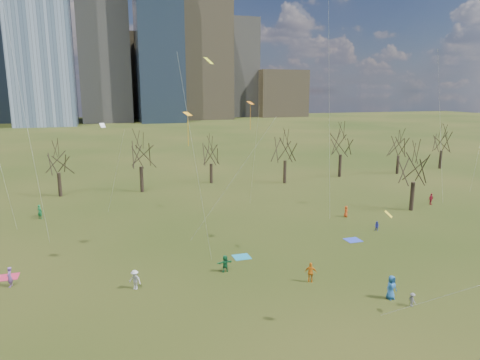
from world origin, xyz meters
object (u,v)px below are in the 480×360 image
object	(u,v)px
blanket_navy	(353,240)
person_0	(391,287)
blanket_teal	(242,257)
person_4	(311,272)
blanket_crimson	(8,277)

from	to	relation	value
blanket_navy	person_0	xyz separation A→B (m)	(-4.62, -12.29, 0.93)
blanket_teal	person_0	xyz separation A→B (m)	(8.15, -11.53, 0.93)
person_0	person_4	xyz separation A→B (m)	(-4.45, 4.54, -0.08)
blanket_teal	blanket_navy	xyz separation A→B (m)	(12.77, 0.76, 0.00)
blanket_navy	person_4	xyz separation A→B (m)	(-9.07, -7.75, 0.84)
blanket_teal	blanket_navy	distance (m)	12.80
blanket_navy	blanket_crimson	world-z (taller)	same
person_0	person_4	world-z (taller)	person_0
blanket_teal	person_4	distance (m)	7.95
person_4	blanket_navy	bearing A→B (deg)	-109.34
blanket_teal	blanket_crimson	world-z (taller)	same
blanket_navy	person_4	world-z (taller)	person_4
blanket_teal	person_4	xyz separation A→B (m)	(3.70, -6.98, 0.84)
blanket_teal	person_0	bearing A→B (deg)	-54.73
person_4	blanket_teal	bearing A→B (deg)	-31.89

